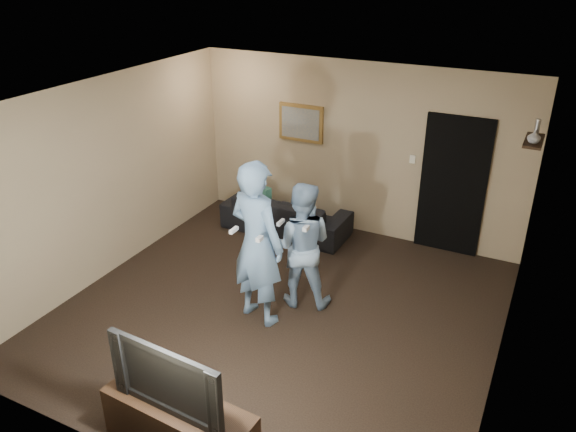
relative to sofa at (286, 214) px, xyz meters
The scene contains 19 objects.
ground 2.18m from the sofa, 65.33° to the right, with size 5.00×5.00×0.00m, color black.
ceiling 3.16m from the sofa, 65.33° to the right, with size 5.00×5.00×0.04m, color silver.
wall_back 1.46m from the sofa, 30.91° to the left, with size 5.00×0.04×2.60m, color tan.
wall_front 4.66m from the sofa, 78.59° to the right, with size 5.00×0.04×2.60m, color tan.
wall_left 2.73m from the sofa, 129.20° to the right, with size 0.04×5.00×2.60m, color tan.
wall_right 4.05m from the sofa, 29.97° to the right, with size 0.04×5.00×2.60m, color tan.
sofa is the anchor object (origin of this frame).
throw_pillow 0.49m from the sofa, behind, with size 0.39×0.13×0.39m, color #1B5345.
painting_frame 1.41m from the sofa, 89.94° to the left, with size 0.72×0.05×0.57m, color olive.
painting_canvas 1.40m from the sofa, 89.93° to the left, with size 0.62×0.01×0.47m, color slate.
doorway 2.51m from the sofa, 12.22° to the left, with size 0.90×0.06×2.00m, color black.
light_switch 2.09m from the sofa, 16.37° to the left, with size 0.08×0.02×0.12m, color silver.
wall_shelf 3.71m from the sofa, ahead, with size 0.20×0.60×0.03m, color black.
shelf_vase 3.76m from the sofa, ahead, with size 0.14×0.14×0.15m, color #A9A8AD.
shelf_figurine 3.76m from the sofa, ahead, with size 0.06×0.06×0.18m, color #B4B4B8.
tv_console 4.31m from the sofa, 75.65° to the right, with size 1.40×0.45×0.50m, color black.
television 4.34m from the sofa, 75.65° to the right, with size 1.13×0.15×0.65m, color black.
wii_player_left 2.39m from the sofa, 71.47° to the right, with size 0.82×0.64×1.98m.
wii_player_right 2.00m from the sofa, 57.86° to the right, with size 0.91×0.80×1.59m.
Camera 1 is at (2.62, -5.02, 4.00)m, focal length 35.00 mm.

